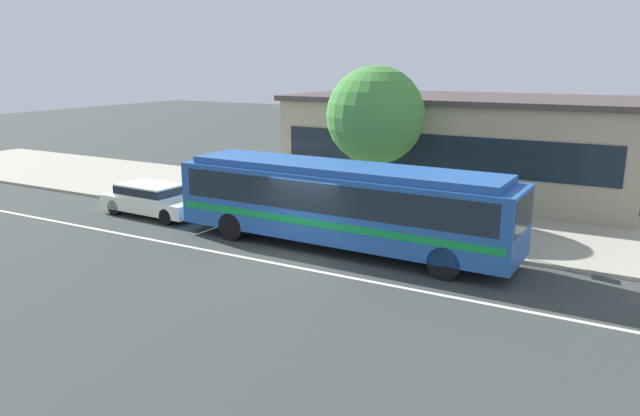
{
  "coord_description": "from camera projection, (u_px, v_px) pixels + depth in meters",
  "views": [
    {
      "loc": [
        9.58,
        -15.63,
        6.14
      ],
      "look_at": [
        -0.08,
        1.62,
        1.3
      ],
      "focal_mm": 33.61,
      "sensor_mm": 36.0,
      "label": 1
    }
  ],
  "objects": [
    {
      "name": "lane_stripe_center",
      "position": [
        284.0,
        265.0,
        18.58
      ],
      "size": [
        56.0,
        0.16,
        0.01
      ],
      "primitive_type": "cube",
      "color": "silver",
      "rests_on": "ground_plane"
    },
    {
      "name": "station_building",
      "position": [
        462.0,
        145.0,
        28.41
      ],
      "size": [
        15.9,
        8.14,
        4.6
      ],
      "color": "tan",
      "rests_on": "ground_plane"
    },
    {
      "name": "transit_bus",
      "position": [
        341.0,
        200.0,
        19.85
      ],
      "size": [
        11.83,
        2.76,
        2.86
      ],
      "color": "#2254A2",
      "rests_on": "ground_plane"
    },
    {
      "name": "street_tree_near_stop",
      "position": [
        375.0,
        116.0,
        23.72
      ],
      "size": [
        3.91,
        3.91,
        5.9
      ],
      "color": "brown",
      "rests_on": "sidewalk_slab"
    },
    {
      "name": "bus_stop_sign",
      "position": [
        514.0,
        210.0,
        18.82
      ],
      "size": [
        0.1,
        0.44,
        2.29
      ],
      "color": "gray",
      "rests_on": "sidewalk_slab"
    },
    {
      "name": "pedestrian_waiting_near_sign",
      "position": [
        342.0,
        196.0,
        23.06
      ],
      "size": [
        0.48,
        0.48,
        1.68
      ],
      "color": "#213249",
      "rests_on": "sidewalk_slab"
    },
    {
      "name": "sidewalk_slab",
      "position": [
        384.0,
        211.0,
        25.12
      ],
      "size": [
        60.0,
        8.0,
        0.12
      ],
      "primitive_type": "cube",
      "color": "#A1A08C",
      "rests_on": "ground_plane"
    },
    {
      "name": "ground_plane",
      "position": [
        298.0,
        258.0,
        19.26
      ],
      "size": [
        120.0,
        120.0,
        0.0
      ],
      "primitive_type": "plane",
      "color": "#363C39"
    },
    {
      "name": "sedan_behind_bus",
      "position": [
        153.0,
        198.0,
        24.46
      ],
      "size": [
        4.56,
        2.0,
        1.29
      ],
      "color": "white",
      "rests_on": "ground_plane"
    }
  ]
}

